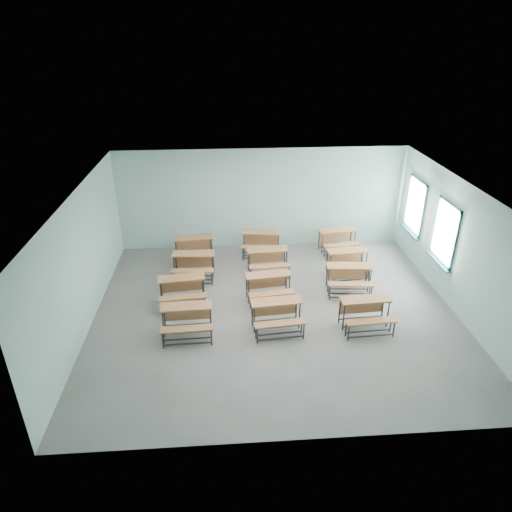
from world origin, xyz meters
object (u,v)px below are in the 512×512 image
Objects in this scene: desk_unit_r0c0 at (187,317)px; desk_unit_r2c0 at (194,262)px; desk_unit_r1c1 at (269,284)px; desk_unit_r3c1 at (261,240)px; desk_unit_r2c1 at (268,258)px; desk_unit_r1c0 at (182,287)px; desk_unit_r3c2 at (338,238)px; desk_unit_r1c2 at (349,275)px; desk_unit_r0c1 at (277,312)px; desk_unit_r0c2 at (366,310)px; desk_unit_r3c0 at (194,246)px; desk_unit_r2c2 at (348,259)px.

desk_unit_r2c0 is at bearing 87.69° from desk_unit_r0c0.
desk_unit_r1c1 is 1.00× the size of desk_unit_r3c1.
desk_unit_r2c1 is (0.12, 1.48, 0.00)m from desk_unit_r1c1.
desk_unit_r2c0 is at bearing 74.20° from desk_unit_r1c0.
desk_unit_r3c2 is (2.35, 1.24, 0.00)m from desk_unit_r2c1.
desk_unit_r1c2 is (2.18, 0.31, 0.00)m from desk_unit_r1c1.
desk_unit_r0c1 is 0.98× the size of desk_unit_r3c2.
desk_unit_r0c1 is 2.62m from desk_unit_r1c0.
desk_unit_r1c0 is (-4.38, 1.35, 0.00)m from desk_unit_r0c2.
desk_unit_r0c2 is at bearing -39.52° from desk_unit_r1c1.
desk_unit_r1c1 and desk_unit_r3c0 have the same top height.
desk_unit_r2c1 is at bearing -159.44° from desk_unit_r3c2.
desk_unit_r0c0 is 3.56m from desk_unit_r2c1.
desk_unit_r1c2 is (0.03, 1.68, 0.00)m from desk_unit_r0c2.
desk_unit_r0c0 is 4.53m from desk_unit_r1c2.
desk_unit_r2c1 is (2.12, 0.13, 0.00)m from desk_unit_r2c0.
desk_unit_r2c0 is at bearing -179.95° from desk_unit_r2c1.
desk_unit_r3c1 is (2.03, 1.37, 0.00)m from desk_unit_r2c0.
desk_unit_r1c2 is at bearing -108.99° from desk_unit_r2c2.
desk_unit_r1c2 is 0.95m from desk_unit_r2c2.
desk_unit_r1c2 is 1.00× the size of desk_unit_r2c2.
desk_unit_r2c0 is 4.41m from desk_unit_r2c2.
desk_unit_r2c1 and desk_unit_r3c0 have the same top height.
desk_unit_r2c1 is 2.30m from desk_unit_r2c2.
desk_unit_r0c1 is 4.70m from desk_unit_r3c2.
desk_unit_r0c0 and desk_unit_r1c1 have the same top height.
desk_unit_r0c0 is 3.84m from desk_unit_r3c0.
desk_unit_r1c1 is at bearing -158.18° from desk_unit_r2c2.
desk_unit_r2c1 is 0.96× the size of desk_unit_r3c2.
desk_unit_r2c0 is (-2.00, 1.35, 0.00)m from desk_unit_r1c1.
desk_unit_r1c2 and desk_unit_r3c0 have the same top height.
desk_unit_r0c1 is at bearing -94.60° from desk_unit_r1c1.
desk_unit_r0c0 and desk_unit_r0c1 have the same top height.
desk_unit_r0c2 is 0.98× the size of desk_unit_r3c0.
desk_unit_r2c0 is 0.96× the size of desk_unit_r3c2.
desk_unit_r0c1 and desk_unit_r3c1 have the same top height.
desk_unit_r2c1 is (-2.04, 2.85, 0.00)m from desk_unit_r0c2.
desk_unit_r1c0 is at bearing -122.50° from desk_unit_r3c1.
desk_unit_r3c0 is at bearing 88.51° from desk_unit_r0c0.
desk_unit_r3c1 is (-2.16, 2.41, 0.00)m from desk_unit_r1c2.
desk_unit_r1c1 is 1.02× the size of desk_unit_r1c2.
desk_unit_r1c2 is (4.41, 0.33, 0.00)m from desk_unit_r1c0.
desk_unit_r2c1 is at bearing 168.49° from desk_unit_r2c2.
desk_unit_r1c0 is 3.55m from desk_unit_r3c1.
desk_unit_r0c1 is at bearing -128.16° from desk_unit_r3c2.
desk_unit_r3c1 is at bearing 114.11° from desk_unit_r0c2.
desk_unit_r0c2 is 0.96× the size of desk_unit_r3c2.
desk_unit_r2c2 is at bearing 8.49° from desk_unit_r1c0.
desk_unit_r3c2 is at bearing 88.36° from desk_unit_r1c2.
desk_unit_r3c1 is 2.45m from desk_unit_r3c2.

